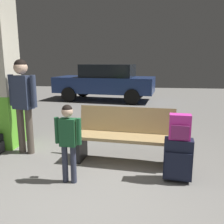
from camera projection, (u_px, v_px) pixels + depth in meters
ground_plane at (116, 124)px, 6.59m from camera, size 18.00×18.00×0.10m
bench at (125, 136)px, 3.90m from camera, size 1.64×0.67×0.89m
suitcase at (178, 159)px, 3.28m from camera, size 0.40×0.27×0.60m
backpack_bright at (180, 127)px, 3.18m from camera, size 0.29×0.22×0.34m
child at (68, 136)px, 3.17m from camera, size 0.37×0.22×1.08m
adult at (23, 97)px, 4.17m from camera, size 0.56×0.27×1.66m
parked_car_far at (106, 81)px, 10.14m from camera, size 4.27×2.18×1.51m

